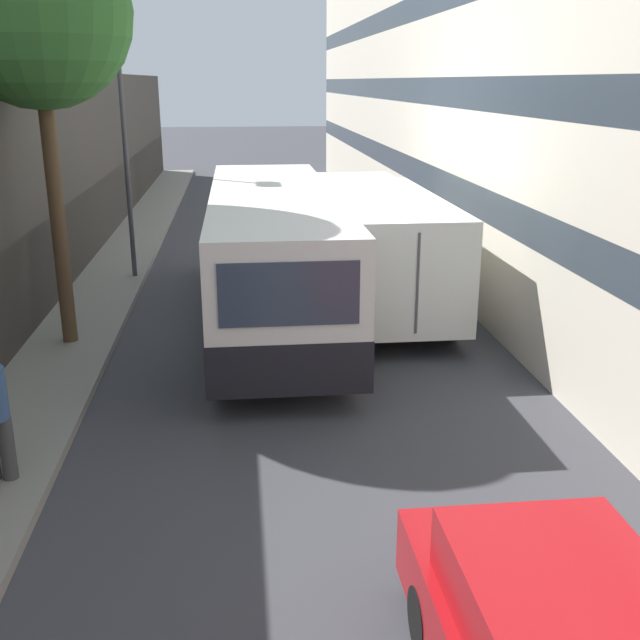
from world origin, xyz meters
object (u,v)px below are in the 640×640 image
(bus, at_px, (273,253))
(box_truck, at_px, (375,238))
(street_tree_left, at_px, (36,13))
(street_lamp, at_px, (120,84))

(bus, distance_m, box_truck, 2.92)
(bus, distance_m, street_tree_left, 6.26)
(bus, bearing_deg, box_truck, 32.23)
(box_truck, bearing_deg, bus, -147.77)
(box_truck, distance_m, street_lamp, 7.22)
(box_truck, distance_m, street_tree_left, 8.49)
(box_truck, bearing_deg, street_lamp, 159.13)
(bus, xyz_separation_m, box_truck, (2.47, 1.56, -0.04))
(street_tree_left, bearing_deg, street_lamp, 83.21)
(box_truck, height_order, street_tree_left, street_tree_left)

